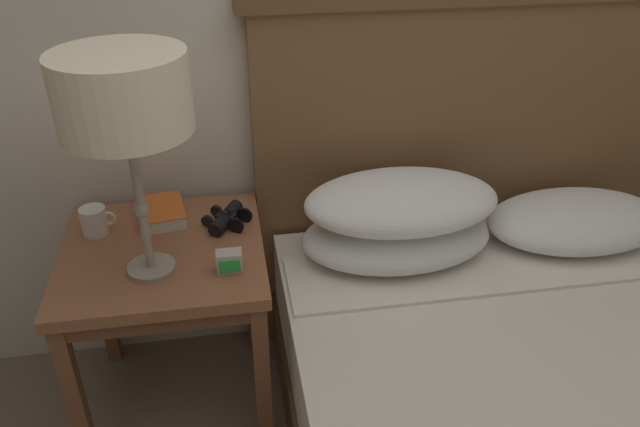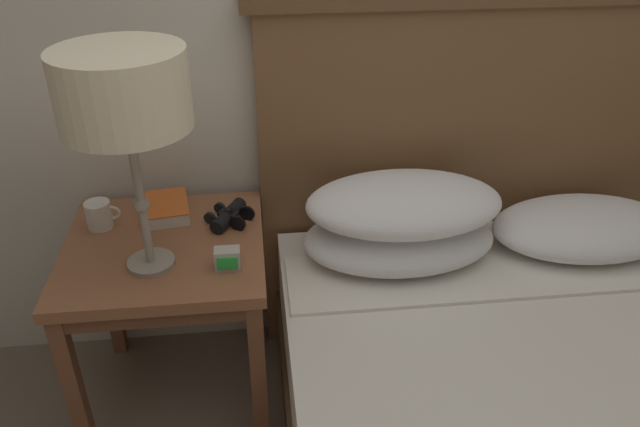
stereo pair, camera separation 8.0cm
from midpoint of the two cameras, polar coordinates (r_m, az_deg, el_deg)
name	(u,v)px [view 1 (the left image)]	position (r m, az deg, el deg)	size (l,w,h in m)	color
nightstand	(165,271)	(1.91, -15.13, -5.13)	(0.58, 0.58, 0.62)	brown
table_lamp	(123,97)	(1.56, -19.02, 10.01)	(0.32, 0.32, 0.60)	gray
book_on_nightstand	(162,212)	(2.00, -15.39, 0.09)	(0.16, 0.20, 0.04)	silver
binoculars_pair	(227,218)	(1.92, -9.72, -0.43)	(0.16, 0.16, 0.05)	black
coffee_mug	(95,221)	(1.97, -21.01, -0.65)	(0.10, 0.08, 0.08)	silver
alarm_clock	(229,262)	(1.71, -9.61, -4.37)	(0.07, 0.05, 0.06)	#B7B2A8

